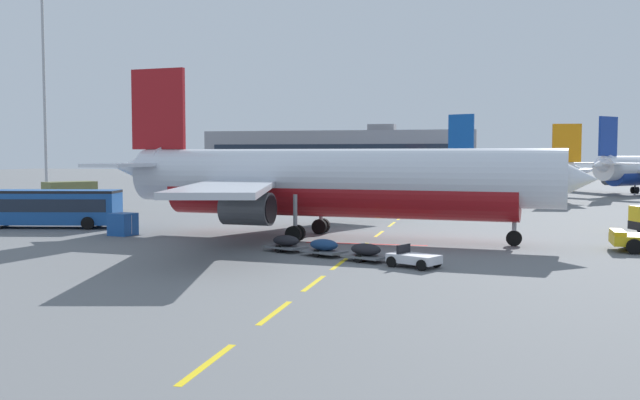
{
  "coord_description": "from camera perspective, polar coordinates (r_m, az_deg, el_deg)",
  "views": [
    {
      "loc": [
        25.39,
        -22.99,
        5.79
      ],
      "look_at": [
        13.68,
        27.4,
        2.46
      ],
      "focal_mm": 39.54,
      "sensor_mm": 36.0,
      "label": 1
    }
  ],
  "objects": [
    {
      "name": "uld_cargo_container",
      "position": [
        52.63,
        -15.67,
        -1.9
      ],
      "size": [
        1.9,
        1.87,
        1.6
      ],
      "color": "#194C9E",
      "rests_on": "ground"
    },
    {
      "name": "baggage_train",
      "position": [
        39.32,
        2.02,
        -4.01
      ],
      "size": [
        10.94,
        6.72,
        1.14
      ],
      "color": "silver",
      "rests_on": "ground"
    },
    {
      "name": "apron_paint_markings",
      "position": [
        61.05,
        6.08,
        -1.78
      ],
      "size": [
        8.0,
        95.23,
        0.01
      ],
      "color": "yellow",
      "rests_on": "ground"
    },
    {
      "name": "airliner_foreground",
      "position": [
        48.59,
        0.65,
        1.51
      ],
      "size": [
        34.82,
        34.43,
        12.2
      ],
      "color": "silver",
      "rests_on": "ground"
    },
    {
      "name": "airliner_far_center",
      "position": [
        90.66,
        12.73,
        1.9
      ],
      "size": [
        27.44,
        27.14,
        9.61
      ],
      "color": "silver",
      "rests_on": "ground"
    },
    {
      "name": "airliner_far_right",
      "position": [
        125.59,
        5.67,
        2.86
      ],
      "size": [
        34.34,
        32.73,
        12.47
      ],
      "color": "white",
      "rests_on": "ground"
    },
    {
      "name": "apron_light_mast_near",
      "position": [
        96.11,
        -21.46,
        10.14
      ],
      "size": [
        1.8,
        1.8,
        27.73
      ],
      "color": "slate",
      "rests_on": "ground"
    },
    {
      "name": "ground_power_truck",
      "position": [
        74.37,
        -19.05,
        0.28
      ],
      "size": [
        5.87,
        7.16,
        3.14
      ],
      "color": "black",
      "rests_on": "ground"
    },
    {
      "name": "terminal_satellite",
      "position": [
        163.45,
        1.87,
        3.61
      ],
      "size": [
        60.56,
        19.36,
        12.73
      ],
      "color": "gray",
      "rests_on": "ground"
    },
    {
      "name": "apron_shuttle_bus",
      "position": [
        60.08,
        -21.52,
        -0.43
      ],
      "size": [
        12.32,
        5.01,
        3.0
      ],
      "color": "#194C99",
      "rests_on": "ground"
    }
  ]
}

